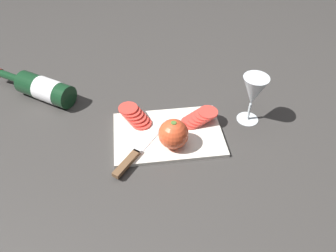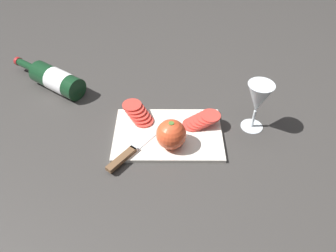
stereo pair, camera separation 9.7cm
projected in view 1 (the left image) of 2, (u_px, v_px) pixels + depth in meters
name	position (u px, v px, depth m)	size (l,w,h in m)	color
ground_plane	(175.00, 135.00, 1.06)	(3.00, 3.00, 0.00)	#383533
cutting_board	(168.00, 134.00, 1.05)	(0.35, 0.23, 0.01)	silver
wine_bottle	(43.00, 89.00, 1.17)	(0.31, 0.24, 0.09)	#14381E
wine_glass	(253.00, 92.00, 1.03)	(0.08, 0.08, 0.17)	silver
whole_tomato	(173.00, 134.00, 0.98)	(0.09, 0.09, 0.09)	#DB4C28
knife	(132.00, 157.00, 0.97)	(0.19, 0.23, 0.01)	silver
tomato_slice_stack_near	(135.00, 116.00, 1.08)	(0.11, 0.11, 0.04)	#D63D33
tomato_slice_stack_far	(199.00, 117.00, 1.07)	(0.12, 0.07, 0.04)	#D63D33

